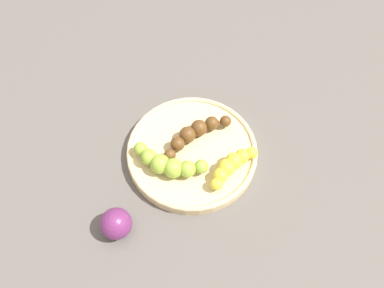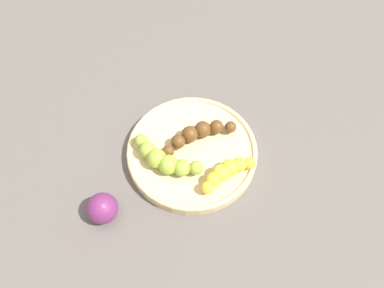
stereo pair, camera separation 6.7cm
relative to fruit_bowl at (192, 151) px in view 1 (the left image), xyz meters
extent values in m
plane|color=#56514C|center=(0.00, 0.00, -0.01)|extent=(2.40, 2.40, 0.00)
cylinder|color=#D1B784|center=(0.00, 0.00, 0.00)|extent=(0.24, 0.24, 0.02)
torus|color=#D1B784|center=(0.00, 0.00, 0.01)|extent=(0.24, 0.24, 0.01)
sphere|color=#593819|center=(0.04, -0.07, 0.02)|extent=(0.02, 0.02, 0.02)
sphere|color=#593819|center=(0.04, -0.04, 0.02)|extent=(0.03, 0.03, 0.03)
sphere|color=#593819|center=(0.03, -0.02, 0.02)|extent=(0.03, 0.03, 0.03)
sphere|color=#593819|center=(0.02, 0.01, 0.02)|extent=(0.03, 0.03, 0.03)
sphere|color=#593819|center=(0.01, 0.03, 0.02)|extent=(0.03, 0.03, 0.03)
sphere|color=#593819|center=(-0.02, 0.04, 0.02)|extent=(0.02, 0.02, 0.02)
sphere|color=#8CAD38|center=(0.00, 0.09, 0.02)|extent=(0.02, 0.02, 0.02)
sphere|color=#8CAD38|center=(-0.02, 0.08, 0.02)|extent=(0.03, 0.03, 0.03)
sphere|color=#8CAD38|center=(-0.03, 0.06, 0.02)|extent=(0.03, 0.03, 0.03)
sphere|color=#8CAD38|center=(-0.04, 0.04, 0.02)|extent=(0.03, 0.03, 0.03)
sphere|color=#8CAD38|center=(-0.05, 0.01, 0.02)|extent=(0.03, 0.03, 0.03)
sphere|color=#8CAD38|center=(-0.05, -0.01, 0.02)|extent=(0.02, 0.02, 0.02)
sphere|color=yellow|center=(-0.03, -0.10, 0.02)|extent=(0.02, 0.02, 0.02)
sphere|color=yellow|center=(-0.03, -0.08, 0.02)|extent=(0.03, 0.03, 0.03)
sphere|color=yellow|center=(-0.04, -0.07, 0.02)|extent=(0.03, 0.03, 0.03)
sphere|color=yellow|center=(-0.05, -0.05, 0.02)|extent=(0.03, 0.03, 0.03)
sphere|color=yellow|center=(-0.06, -0.04, 0.02)|extent=(0.03, 0.03, 0.03)
sphere|color=yellow|center=(-0.08, -0.03, 0.02)|extent=(0.02, 0.02, 0.02)
sphere|color=#662659|center=(-0.13, 0.14, 0.01)|extent=(0.05, 0.05, 0.05)
camera|label=1|loc=(-0.35, 0.04, 0.60)|focal=35.70mm
camera|label=2|loc=(-0.35, -0.03, 0.60)|focal=35.70mm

